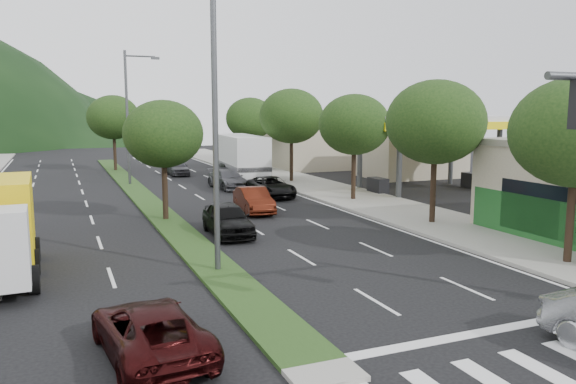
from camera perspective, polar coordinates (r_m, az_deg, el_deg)
name	(u,v)px	position (r m, az deg, el deg)	size (l,w,h in m)	color
ground	(315,368)	(12.85, 2.79, -17.44)	(160.00, 160.00, 0.00)	black
sidewalk_right	(325,189)	(39.92, 3.78, 0.28)	(5.00, 90.00, 0.15)	gray
median	(139,193)	(39.18, -14.89, -0.15)	(1.60, 56.00, 0.12)	#213C16
gas_canopy	(429,125)	(40.37, 14.13, 6.66)	(12.20, 8.20, 5.25)	silver
bldg_right_far	(306,139)	(59.79, 1.80, 5.36)	(10.00, 16.00, 5.20)	beige
tree_r_a	(576,132)	(22.31, 27.25, 5.40)	(4.60, 4.60, 6.63)	black
tree_r_b	(436,122)	(28.16, 14.76, 6.87)	(4.80, 4.80, 6.94)	black
tree_r_c	(354,125)	(34.88, 6.76, 6.81)	(4.40, 4.40, 6.48)	black
tree_r_d	(291,116)	(43.88, 0.35, 7.70)	(5.00, 5.00, 7.17)	black
tree_r_e	(250,118)	(53.25, -3.85, 7.46)	(4.60, 4.60, 6.71)	black
tree_med_near	(163,134)	(28.92, -12.56, 5.76)	(4.00, 4.00, 6.02)	black
tree_med_far	(113,117)	(54.70, -17.33, 7.25)	(4.80, 4.80, 6.94)	black
streetlight_near	(221,111)	(19.18, -6.83, 8.21)	(2.60, 0.25, 10.00)	#47494C
streetlight_mid	(130,111)	(43.78, -15.76, 7.92)	(2.60, 0.25, 10.00)	#47494C
suv_maroon	(150,330)	(13.53, -13.83, -13.46)	(2.06, 4.47, 1.24)	black
car_queue_a	(228,219)	(25.48, -6.15, -2.75)	(1.75, 4.35, 1.48)	black
car_queue_b	(228,179)	(40.95, -6.11, 1.31)	(1.92, 4.71, 1.37)	#49494E
car_queue_c	(254,200)	(31.06, -3.51, -0.83)	(1.46, 4.20, 1.38)	#4A180C
car_queue_d	(271,187)	(36.70, -1.74, 0.53)	(2.20, 4.77, 1.33)	black
car_queue_e	(177,167)	(50.22, -11.20, 2.46)	(1.60, 3.97, 1.35)	#444448
car_queue_f	(232,170)	(46.22, -5.66, 2.20)	(2.14, 5.26, 1.53)	black
motorhome	(240,156)	(46.07, -4.87, 3.65)	(3.62, 9.62, 3.62)	silver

